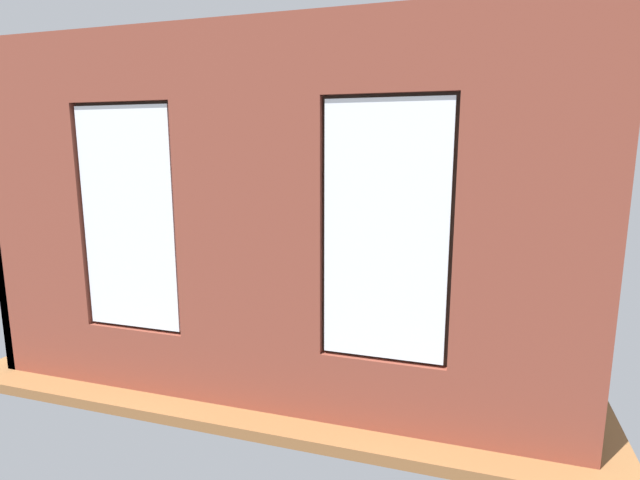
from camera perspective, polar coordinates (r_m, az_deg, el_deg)
ground_plane at (r=7.07m, az=1.39°, el=-8.94°), size 6.22×5.96×0.10m
brick_wall_with_windows at (r=4.28m, az=-8.22°, el=1.40°), size 5.62×0.30×3.32m
white_wall_right at (r=7.75m, az=-19.07°, el=5.18°), size 0.10×4.96×3.32m
couch_by_window at (r=5.50m, az=-11.67°, el=-10.78°), size 1.89×0.87×0.80m
couch_left at (r=6.26m, az=19.22°, el=-8.51°), size 0.96×2.11×0.80m
coffee_table at (r=6.85m, az=-0.31°, el=-5.64°), size 1.41×0.76×0.46m
cup_ceramic at (r=6.69m, az=0.25°, el=-5.12°), size 0.08×0.08×0.09m
candle_jar at (r=6.84m, az=3.13°, el=-4.74°), size 0.08×0.08×0.10m
table_plant_small at (r=6.84m, az=-3.99°, el=-4.11°), size 0.15×0.15×0.24m
remote_gray at (r=6.83m, az=-0.31°, el=-5.09°), size 0.15×0.16×0.02m
remote_silver at (r=6.97m, az=-1.46°, el=-4.77°), size 0.17×0.13×0.02m
media_console at (r=7.99m, az=-15.85°, el=-4.92°), size 1.29×0.42×0.46m
tv_flatscreen at (r=7.86m, az=-16.06°, el=-0.73°), size 1.11×0.20×0.73m
papasan_chair at (r=8.55m, az=0.83°, el=-1.96°), size 1.16×1.16×0.72m
potted_plant_near_tv at (r=6.75m, az=-17.14°, el=-5.27°), size 0.48×0.48×0.80m
potted_plant_corner_far_left at (r=4.75m, az=21.67°, el=-13.03°), size 0.51×0.51×0.74m
potted_plant_by_left_couch at (r=7.69m, az=15.94°, el=-4.97°), size 0.26×0.26×0.45m
potted_plant_mid_room_small at (r=7.83m, az=11.29°, el=-4.35°), size 0.36×0.36×0.47m
potted_plant_corner_near_left at (r=8.59m, az=19.89°, el=-2.02°), size 0.52×0.52×0.84m
potted_plant_between_couches at (r=4.95m, az=2.97°, el=-9.44°), size 0.57×0.57×0.90m
potted_plant_beside_window_right at (r=6.01m, az=-22.18°, el=-7.68°), size 0.62×0.62×0.81m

